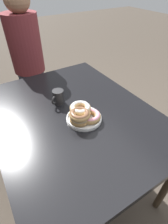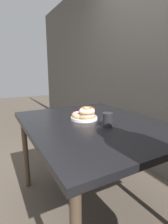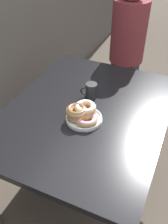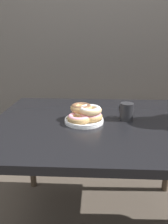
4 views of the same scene
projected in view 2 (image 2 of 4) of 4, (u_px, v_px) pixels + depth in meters
ground_plane at (72, 215)px, 1.43m from camera, size 14.00×14.00×0.00m
dining_table at (93, 131)px, 1.36m from camera, size 1.25×0.98×0.78m
donut_plate at (85, 114)px, 1.41m from camera, size 0.23×0.23×0.09m
coffee_mug at (108, 119)px, 1.23m from camera, size 0.08×0.11×0.10m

